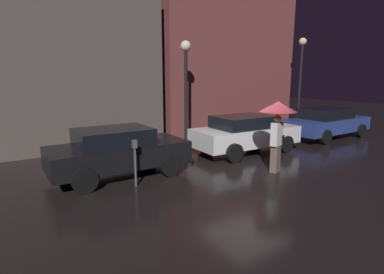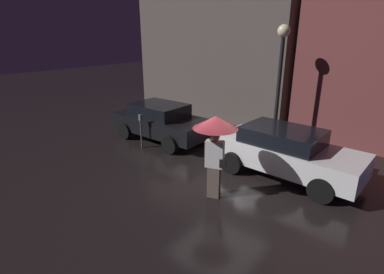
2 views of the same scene
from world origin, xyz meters
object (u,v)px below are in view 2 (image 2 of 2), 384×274
at_px(street_lamp_near, 281,63).
at_px(pedestrian_with_umbrella, 215,134).
at_px(parked_car_white, 285,151).
at_px(parking_meter, 141,127).
at_px(parked_car_black, 162,121).

bearing_deg(street_lamp_near, pedestrian_with_umbrella, -84.42).
bearing_deg(parked_car_white, street_lamp_near, 123.53).
xyz_separation_m(parked_car_white, parking_meter, (-5.06, -1.19, 0.02)).
bearing_deg(parked_car_black, parking_meter, -87.07).
xyz_separation_m(parking_meter, street_lamp_near, (3.71, 3.40, 2.31)).
bearing_deg(pedestrian_with_umbrella, parked_car_white, -130.39).
distance_m(pedestrian_with_umbrella, street_lamp_near, 4.79).
height_order(parked_car_black, pedestrian_with_umbrella, pedestrian_with_umbrella).
relative_size(parked_car_black, parking_meter, 3.15).
distance_m(parked_car_black, parking_meter, 1.15).
relative_size(pedestrian_with_umbrella, street_lamp_near, 0.50).
xyz_separation_m(parked_car_white, pedestrian_with_umbrella, (-0.90, -2.36, 0.97)).
bearing_deg(pedestrian_with_umbrella, street_lamp_near, -103.92).
height_order(pedestrian_with_umbrella, parking_meter, pedestrian_with_umbrella).
relative_size(parked_car_black, parked_car_white, 0.93).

